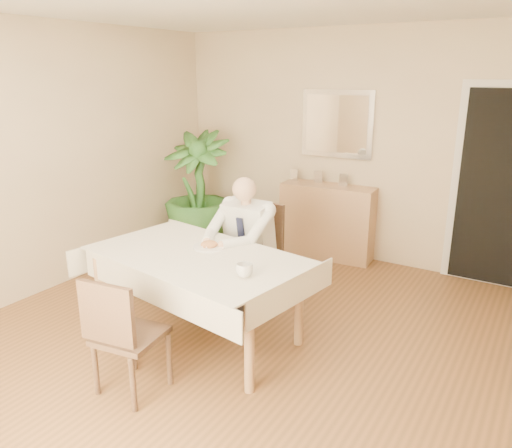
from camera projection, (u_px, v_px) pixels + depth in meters
The scene contains 17 objects.
room at pixel (231, 190), 3.61m from camera, with size 5.00×5.02×2.60m.
doorway at pixel (501, 190), 4.93m from camera, with size 0.96×0.07×2.10m.
mirror at pixel (337, 124), 5.66m from camera, with size 0.86×0.04×0.76m.
dining_table at pixel (197, 264), 3.92m from camera, with size 1.87×1.28×0.75m.
chair_far at pixel (256, 247), 4.68m from camera, with size 0.46×0.46×0.96m.
chair_near at pixel (121, 332), 3.28m from camera, with size 0.46×0.47×0.86m.
seated_man at pixel (239, 241), 4.40m from camera, with size 0.48×0.72×1.24m.
plate at pixel (209, 247), 4.04m from camera, with size 0.26×0.26×0.02m, color white.
food at pixel (209, 244), 4.03m from camera, with size 0.14×0.14×0.06m, color brown.
knife at pixel (209, 248), 3.97m from camera, with size 0.01×0.01×0.13m, color silver.
fork at pixel (201, 246), 4.01m from camera, with size 0.01×0.01×0.13m, color silver.
coffee_mug at pixel (244, 270), 3.47m from camera, with size 0.12×0.12×0.10m, color white.
sideboard at pixel (327, 221), 5.87m from camera, with size 1.08×0.37×0.87m, color #956E4C.
photo_frame_left at pixel (294, 175), 5.98m from camera, with size 0.10×0.02×0.14m, color silver.
photo_frame_center at pixel (318, 177), 5.86m from camera, with size 0.10×0.02×0.14m, color silver.
photo_frame_right at pixel (344, 180), 5.68m from camera, with size 0.10×0.02×0.14m, color silver.
potted_palm at pixel (197, 190), 6.13m from camera, with size 0.81×0.81×1.44m, color #285920.
Camera 1 is at (2.01, -2.91, 2.13)m, focal length 35.00 mm.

